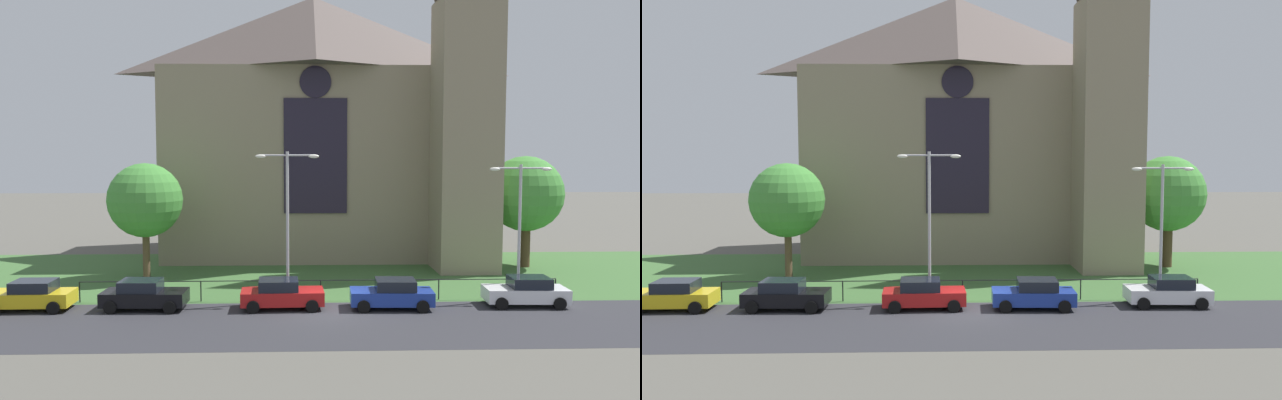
{
  "view_description": "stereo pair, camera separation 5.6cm",
  "coord_description": "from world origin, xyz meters",
  "views": [
    {
      "loc": [
        -1.4,
        -30.21,
        8.01
      ],
      "look_at": [
        -0.1,
        8.0,
        5.01
      ],
      "focal_mm": 34.67,
      "sensor_mm": 36.0,
      "label": 1
    },
    {
      "loc": [
        -1.34,
        -30.22,
        8.01
      ],
      "look_at": [
        -0.1,
        8.0,
        5.01
      ],
      "focal_mm": 34.67,
      "sensor_mm": 36.0,
      "label": 2
    }
  ],
  "objects": [
    {
      "name": "streetlamp_far",
      "position": [
        10.46,
        2.4,
        4.74
      ],
      "size": [
        3.37,
        0.26,
        7.33
      ],
      "color": "#B2B2B7",
      "rests_on": "ground"
    },
    {
      "name": "grass_verge",
      "position": [
        0.0,
        8.0,
        0.0
      ],
      "size": [
        120.0,
        20.0,
        0.01
      ],
      "primitive_type": "cube",
      "color": "#3D6633",
      "rests_on": "ground"
    },
    {
      "name": "ground",
      "position": [
        0.0,
        10.0,
        0.0
      ],
      "size": [
        160.0,
        160.0,
        0.0
      ],
      "primitive_type": "plane",
      "color": "#56544C"
    },
    {
      "name": "parked_car_black",
      "position": [
        -9.3,
        0.95,
        0.74
      ],
      "size": [
        4.26,
        2.13,
        1.51
      ],
      "rotation": [
        0.0,
        0.0,
        -0.03
      ],
      "color": "black",
      "rests_on": "ground"
    },
    {
      "name": "parked_car_red",
      "position": [
        -2.31,
        0.89,
        0.74
      ],
      "size": [
        4.26,
        2.14,
        1.51
      ],
      "rotation": [
        0.0,
        0.0,
        0.03
      ],
      "color": "#B21919",
      "rests_on": "ground"
    },
    {
      "name": "tree_right_far",
      "position": [
        14.26,
        11.91,
        5.05
      ],
      "size": [
        5.21,
        5.21,
        7.71
      ],
      "color": "#4C3823",
      "rests_on": "ground"
    },
    {
      "name": "parked_car_white",
      "position": [
        10.42,
        1.06,
        0.74
      ],
      "size": [
        4.27,
        2.17,
        1.51
      ],
      "rotation": [
        0.0,
        0.0,
        3.1
      ],
      "color": "silver",
      "rests_on": "ground"
    },
    {
      "name": "church_building",
      "position": [
        0.52,
        18.24,
        10.27
      ],
      "size": [
        23.2,
        16.2,
        26.0
      ],
      "color": "gray",
      "rests_on": "ground"
    },
    {
      "name": "parked_car_yellow",
      "position": [
        -14.98,
        1.01,
        0.74
      ],
      "size": [
        4.22,
        2.07,
        1.51
      ],
      "rotation": [
        0.0,
        0.0,
        3.16
      ],
      "color": "gold",
      "rests_on": "ground"
    },
    {
      "name": "streetlamp_near",
      "position": [
        -2.02,
        2.4,
        5.12
      ],
      "size": [
        3.37,
        0.26,
        8.02
      ],
      "color": "#B2B2B7",
      "rests_on": "ground"
    },
    {
      "name": "tree_left_near",
      "position": [
        -11.06,
        8.72,
        4.94
      ],
      "size": [
        4.67,
        4.67,
        7.3
      ],
      "color": "brown",
      "rests_on": "ground"
    },
    {
      "name": "road_asphalt",
      "position": [
        0.0,
        -2.0,
        0.0
      ],
      "size": [
        120.0,
        8.0,
        0.01
      ],
      "primitive_type": "cube",
      "color": "#2D2D33",
      "rests_on": "ground"
    },
    {
      "name": "iron_railing",
      "position": [
        -0.26,
        2.5,
        0.95
      ],
      "size": [
        25.71,
        0.07,
        1.13
      ],
      "color": "black",
      "rests_on": "ground"
    },
    {
      "name": "parked_car_blue",
      "position": [
        3.35,
        0.7,
        0.74
      ],
      "size": [
        4.27,
        2.16,
        1.51
      ],
      "rotation": [
        0.0,
        0.0,
        3.1
      ],
      "color": "#1E3899",
      "rests_on": "ground"
    }
  ]
}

